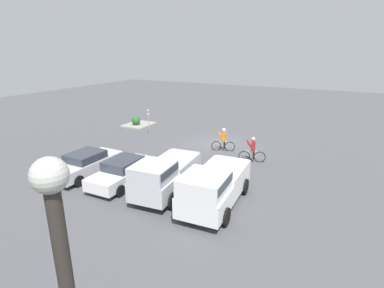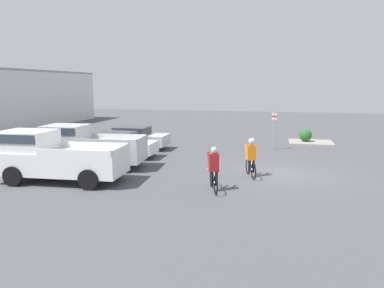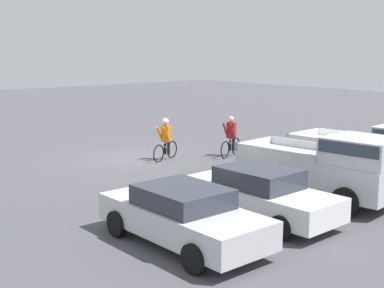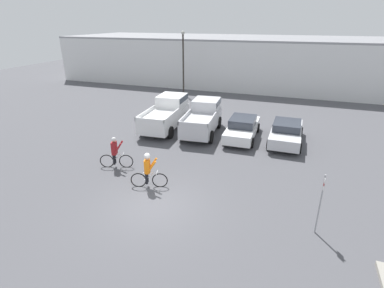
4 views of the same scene
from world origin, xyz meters
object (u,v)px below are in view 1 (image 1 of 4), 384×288
object	(u,v)px
pickup_truck_0	(213,187)
shrub	(136,121)
cyclist_1	(253,150)
sedan_1	(86,163)
fire_lane_sign	(148,119)
cyclist_0	(224,139)
pickup_truck_1	(164,175)
sedan_0	(124,171)

from	to	relation	value
pickup_truck_0	shrub	distance (m)	17.27
cyclist_1	shrub	bearing A→B (deg)	-18.02
sedan_1	cyclist_1	bearing A→B (deg)	-140.90
pickup_truck_0	fire_lane_sign	distance (m)	13.54
sedan_1	cyclist_0	xyz separation A→B (m)	(-5.70, -7.98, 0.19)
sedan_1	shrub	xyz separation A→B (m)	(4.73, -10.98, -0.14)
pickup_truck_0	sedan_1	distance (m)	8.44
cyclist_0	sedan_1	bearing A→B (deg)	54.45
pickup_truck_1	fire_lane_sign	bearing A→B (deg)	-50.76
sedan_1	cyclist_1	world-z (taller)	cyclist_1
sedan_0	cyclist_1	distance (m)	8.59
cyclist_0	shrub	size ratio (longest dim) A/B	2.08
shrub	pickup_truck_0	bearing A→B (deg)	139.68
sedan_0	cyclist_0	size ratio (longest dim) A/B	2.61
cyclist_1	pickup_truck_0	bearing A→B (deg)	91.10
shrub	pickup_truck_1	bearing A→B (deg)	133.11
pickup_truck_1	sedan_1	xyz separation A→B (m)	(5.63, -0.10, -0.38)
pickup_truck_0	cyclist_1	distance (m)	6.94
pickup_truck_1	cyclist_1	xyz separation A→B (m)	(-2.66, -6.84, -0.24)
sedan_1	shrub	distance (m)	11.96
sedan_0	cyclist_0	xyz separation A→B (m)	(-2.90, -7.84, 0.19)
sedan_0	fire_lane_sign	size ratio (longest dim) A/B	1.91
cyclist_1	fire_lane_sign	xyz separation A→B (m)	(9.96, -2.09, 0.62)
cyclist_1	shrub	size ratio (longest dim) A/B	2.06
sedan_1	cyclist_1	xyz separation A→B (m)	(-8.29, -6.74, 0.13)
shrub	fire_lane_sign	bearing A→B (deg)	145.08
sedan_0	fire_lane_sign	world-z (taller)	fire_lane_sign
pickup_truck_0	shrub	xyz separation A→B (m)	(13.16, -11.17, -0.54)
sedan_1	fire_lane_sign	distance (m)	9.02
pickup_truck_0	cyclist_1	bearing A→B (deg)	-88.90
cyclist_0	cyclist_1	xyz separation A→B (m)	(-2.59, 1.24, -0.06)
fire_lane_sign	sedan_0	bearing A→B (deg)	117.16
pickup_truck_1	sedan_1	bearing A→B (deg)	-1.00
sedan_0	pickup_truck_0	bearing A→B (deg)	176.70
cyclist_0	sedan_0	bearing A→B (deg)	69.70
pickup_truck_0	shrub	bearing A→B (deg)	-40.32
cyclist_0	fire_lane_sign	xyz separation A→B (m)	(7.36, -0.86, 0.56)
cyclist_0	shrub	distance (m)	10.86
sedan_0	shrub	xyz separation A→B (m)	(7.53, -10.84, -0.14)
shrub	sedan_0	bearing A→B (deg)	124.79
sedan_1	sedan_0	bearing A→B (deg)	-177.23
pickup_truck_1	fire_lane_sign	world-z (taller)	fire_lane_sign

